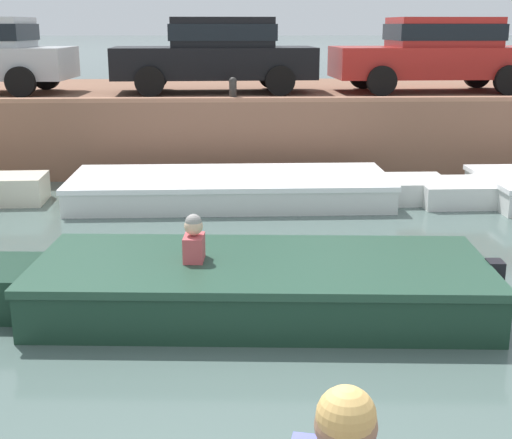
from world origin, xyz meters
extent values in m
plane|color=#4C605B|center=(0.00, 5.34, 0.00)|extent=(400.00, 400.00, 0.00)
cube|color=brown|center=(0.00, 13.67, 0.74)|extent=(60.00, 6.00, 1.47)
cube|color=#9F6C52|center=(0.00, 10.79, 1.51)|extent=(60.00, 0.24, 0.08)
cube|color=silver|center=(-3.58, 9.07, 0.23)|extent=(1.00, 0.90, 0.45)
cube|color=white|center=(-0.01, 9.00, 0.18)|extent=(5.21, 2.04, 0.37)
cube|color=white|center=(3.11, 9.02, 0.18)|extent=(1.05, 1.11, 0.37)
cube|color=white|center=(-0.01, 9.00, 0.41)|extent=(5.27, 2.10, 0.08)
cube|color=brown|center=(-0.40, 8.99, 0.31)|extent=(0.26, 1.80, 0.06)
cube|color=white|center=(3.66, 8.75, 0.18)|extent=(1.14, 1.14, 0.36)
cube|color=#193828|center=(0.30, 4.27, 0.23)|extent=(4.64, 2.04, 0.46)
cube|color=#244836|center=(0.30, 4.27, 0.50)|extent=(4.70, 2.11, 0.08)
cube|color=brown|center=(0.64, 4.25, 0.40)|extent=(0.33, 1.62, 0.06)
cube|color=black|center=(2.67, 4.13, 0.33)|extent=(0.17, 0.21, 0.45)
cube|color=#C64C51|center=(-0.38, 4.31, 0.58)|extent=(0.22, 0.33, 0.44)
sphere|color=beige|center=(-0.38, 4.31, 0.90)|extent=(0.19, 0.19, 0.19)
sphere|color=gray|center=(-0.38, 4.31, 0.94)|extent=(0.17, 0.17, 0.17)
cylinder|color=black|center=(-4.13, 11.81, 1.77)|extent=(0.61, 0.21, 0.60)
cylinder|color=black|center=(-4.06, 13.54, 1.77)|extent=(0.61, 0.21, 0.60)
cube|color=black|center=(-0.33, 12.73, 2.09)|extent=(4.27, 1.87, 0.64)
cube|color=black|center=(-0.16, 12.74, 2.71)|extent=(2.17, 1.57, 0.60)
cube|color=black|center=(-0.16, 12.74, 2.71)|extent=(2.25, 1.61, 0.33)
cylinder|color=black|center=(-1.59, 11.81, 1.77)|extent=(0.61, 0.21, 0.60)
cylinder|color=black|center=(-1.67, 13.53, 1.77)|extent=(0.61, 0.21, 0.60)
cylinder|color=black|center=(1.01, 11.93, 1.77)|extent=(0.61, 0.21, 0.60)
cylinder|color=black|center=(0.93, 13.65, 1.77)|extent=(0.61, 0.21, 0.60)
cube|color=#B2231E|center=(4.33, 12.73, 2.09)|extent=(4.31, 1.86, 0.64)
cube|color=#B2231E|center=(4.49, 12.74, 2.71)|extent=(2.19, 1.57, 0.60)
cube|color=black|center=(4.49, 12.74, 2.71)|extent=(2.27, 1.61, 0.33)
cylinder|color=black|center=(3.05, 11.81, 1.77)|extent=(0.61, 0.21, 0.60)
cylinder|color=black|center=(2.97, 13.53, 1.77)|extent=(0.61, 0.21, 0.60)
cylinder|color=black|center=(5.68, 11.93, 1.77)|extent=(0.61, 0.21, 0.60)
cylinder|color=black|center=(5.60, 13.65, 1.77)|extent=(0.61, 0.21, 0.60)
cylinder|color=#2D2B28|center=(0.05, 10.92, 1.65)|extent=(0.14, 0.14, 0.35)
sphere|color=#2D2B28|center=(0.05, 10.92, 1.84)|extent=(0.15, 0.15, 0.15)
sphere|color=brown|center=(0.36, -0.64, 1.65)|extent=(0.20, 0.20, 0.20)
sphere|color=tan|center=(0.36, -0.65, 1.69)|extent=(0.19, 0.19, 0.19)
camera|label=1|loc=(0.01, -2.60, 2.86)|focal=50.00mm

